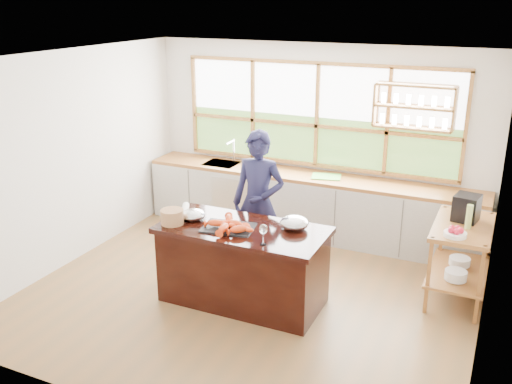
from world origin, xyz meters
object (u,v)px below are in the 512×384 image
Objects in this scene: espresso_machine at (467,208)px; wicker_basket at (172,217)px; island at (243,265)px; cook at (258,203)px.

espresso_machine is 3.30m from wicker_basket.
island is 0.91m from cook.
island is 1.03× the size of cook.
island is at bearing -81.57° from cook.
wicker_basket is (-0.76, -0.22, 0.53)m from island.
cook reaches higher than island.
cook is 7.06× the size of wicker_basket.
cook is 6.04× the size of espresso_machine.
cook is at bearing 101.83° from island.
island is 0.95m from wicker_basket.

